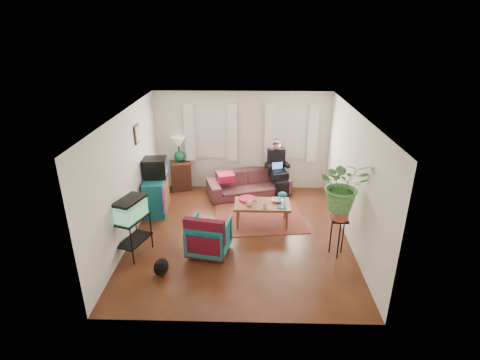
{
  "coord_description": "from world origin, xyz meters",
  "views": [
    {
      "loc": [
        0.19,
        -6.85,
        4.18
      ],
      "look_at": [
        0.0,
        0.4,
        1.1
      ],
      "focal_mm": 28.0,
      "sensor_mm": 36.0,
      "label": 1
    }
  ],
  "objects_px": {
    "dresser": "(156,195)",
    "plant_stand": "(337,237)",
    "aquarium_stand": "(134,236)",
    "coffee_table": "(262,214)",
    "side_table": "(181,175)",
    "sofa": "(249,180)",
    "armchair": "(209,235)"
  },
  "relations": [
    {
      "from": "dresser",
      "to": "plant_stand",
      "type": "relative_size",
      "value": 1.2
    },
    {
      "from": "sofa",
      "to": "coffee_table",
      "type": "xyz_separation_m",
      "value": [
        0.3,
        -1.55,
        -0.16
      ]
    },
    {
      "from": "plant_stand",
      "to": "side_table",
      "type": "bearing_deg",
      "value": 139.21
    },
    {
      "from": "dresser",
      "to": "plant_stand",
      "type": "xyz_separation_m",
      "value": [
        3.88,
        -1.71,
        -0.03
      ]
    },
    {
      "from": "side_table",
      "to": "aquarium_stand",
      "type": "xyz_separation_m",
      "value": [
        -0.35,
        -3.14,
        0.01
      ]
    },
    {
      "from": "sofa",
      "to": "side_table",
      "type": "bearing_deg",
      "value": 152.11
    },
    {
      "from": "aquarium_stand",
      "to": "armchair",
      "type": "xyz_separation_m",
      "value": [
        1.43,
        0.1,
        -0.01
      ]
    },
    {
      "from": "sofa",
      "to": "dresser",
      "type": "relative_size",
      "value": 2.25
    },
    {
      "from": "dresser",
      "to": "plant_stand",
      "type": "distance_m",
      "value": 4.24
    },
    {
      "from": "plant_stand",
      "to": "armchair",
      "type": "bearing_deg",
      "value": 179.47
    },
    {
      "from": "dresser",
      "to": "aquarium_stand",
      "type": "distance_m",
      "value": 1.79
    },
    {
      "from": "dresser",
      "to": "armchair",
      "type": "height_order",
      "value": "dresser"
    },
    {
      "from": "aquarium_stand",
      "to": "coffee_table",
      "type": "bearing_deg",
      "value": 46.39
    },
    {
      "from": "plant_stand",
      "to": "sofa",
      "type": "bearing_deg",
      "value": 122.16
    },
    {
      "from": "plant_stand",
      "to": "dresser",
      "type": "bearing_deg",
      "value": 156.26
    },
    {
      "from": "armchair",
      "to": "coffee_table",
      "type": "xyz_separation_m",
      "value": [
        1.05,
        1.14,
        -0.13
      ]
    },
    {
      "from": "armchair",
      "to": "coffee_table",
      "type": "bearing_deg",
      "value": -121.08
    },
    {
      "from": "side_table",
      "to": "dresser",
      "type": "relative_size",
      "value": 0.81
    },
    {
      "from": "side_table",
      "to": "dresser",
      "type": "height_order",
      "value": "dresser"
    },
    {
      "from": "side_table",
      "to": "sofa",
      "type": "bearing_deg",
      "value": -10.63
    },
    {
      "from": "side_table",
      "to": "coffee_table",
      "type": "relative_size",
      "value": 0.63
    },
    {
      "from": "dresser",
      "to": "coffee_table",
      "type": "bearing_deg",
      "value": -17.43
    },
    {
      "from": "armchair",
      "to": "coffee_table",
      "type": "distance_m",
      "value": 1.56
    },
    {
      "from": "aquarium_stand",
      "to": "armchair",
      "type": "height_order",
      "value": "aquarium_stand"
    },
    {
      "from": "coffee_table",
      "to": "aquarium_stand",
      "type": "bearing_deg",
      "value": -152.94
    },
    {
      "from": "dresser",
      "to": "coffee_table",
      "type": "xyz_separation_m",
      "value": [
        2.48,
        -0.54,
        -0.17
      ]
    },
    {
      "from": "dresser",
      "to": "armchair",
      "type": "distance_m",
      "value": 2.21
    },
    {
      "from": "sofa",
      "to": "armchair",
      "type": "xyz_separation_m",
      "value": [
        -0.75,
        -2.69,
        -0.03
      ]
    },
    {
      "from": "side_table",
      "to": "plant_stand",
      "type": "distance_m",
      "value": 4.68
    },
    {
      "from": "dresser",
      "to": "sofa",
      "type": "bearing_deg",
      "value": 19.67
    },
    {
      "from": "side_table",
      "to": "plant_stand",
      "type": "bearing_deg",
      "value": -40.79
    },
    {
      "from": "sofa",
      "to": "aquarium_stand",
      "type": "xyz_separation_m",
      "value": [
        -2.19,
        -2.79,
        -0.02
      ]
    }
  ]
}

